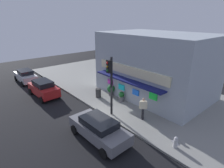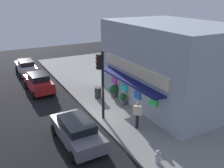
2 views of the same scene
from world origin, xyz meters
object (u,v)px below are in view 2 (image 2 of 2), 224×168
object	(u,v)px
trash_can	(98,93)
parked_car_silver	(26,67)
parked_car_red	(39,83)
fire_hydrant	(158,157)
traffic_light	(101,77)
potted_plant_by_window	(114,90)
pedestrian	(137,113)
potted_plant_by_doorway	(123,99)
parked_car_grey	(77,131)

from	to	relation	value
trash_can	parked_car_silver	distance (m)	10.70
trash_can	parked_car_red	xyz separation A→B (m)	(-4.12, -3.86, 0.24)
parked_car_red	fire_hydrant	bearing A→B (deg)	12.89
trash_can	fire_hydrant	bearing A→B (deg)	-5.45
fire_hydrant	traffic_light	bearing A→B (deg)	-175.60
parked_car_silver	potted_plant_by_window	bearing A→B (deg)	26.47
pedestrian	parked_car_silver	world-z (taller)	pedestrian
pedestrian	potted_plant_by_doorway	xyz separation A→B (m)	(-3.38, 0.92, -0.47)
potted_plant_by_window	parked_car_red	size ratio (longest dim) A/B	0.27
fire_hydrant	parked_car_grey	xyz separation A→B (m)	(-3.88, -2.88, 0.27)
traffic_light	trash_can	size ratio (longest dim) A/B	5.23
potted_plant_by_window	parked_car_red	xyz separation A→B (m)	(-4.55, -5.11, 0.07)
parked_car_grey	parked_car_red	bearing A→B (deg)	-179.23
potted_plant_by_window	parked_car_red	bearing A→B (deg)	-131.66
trash_can	parked_car_silver	size ratio (longest dim) A/B	0.22
fire_hydrant	trash_can	distance (m)	9.03
parked_car_red	parked_car_silver	world-z (taller)	parked_car_red
potted_plant_by_window	parked_car_silver	size ratio (longest dim) A/B	0.26
traffic_light	fire_hydrant	world-z (taller)	traffic_light
potted_plant_by_doorway	parked_car_silver	xyz separation A→B (m)	(-12.08, -5.03, 0.13)
trash_can	potted_plant_by_doorway	xyz separation A→B (m)	(2.13, 1.12, 0.06)
traffic_light	parked_car_red	bearing A→B (deg)	-161.11
pedestrian	parked_car_grey	distance (m)	3.97
potted_plant_by_doorway	potted_plant_by_window	distance (m)	1.71
pedestrian	parked_car_silver	size ratio (longest dim) A/B	0.43
trash_can	parked_car_red	size ratio (longest dim) A/B	0.22
parked_car_grey	parked_car_silver	bearing A→B (deg)	-179.31
parked_car_silver	parked_car_red	bearing A→B (deg)	0.56
parked_car_silver	pedestrian	bearing A→B (deg)	14.89
parked_car_silver	traffic_light	bearing A→B (deg)	11.14
traffic_light	pedestrian	xyz separation A→B (m)	(2.13, 1.49, -2.06)
fire_hydrant	pedestrian	size ratio (longest dim) A/B	0.42
parked_car_red	potted_plant_by_window	bearing A→B (deg)	48.34
fire_hydrant	potted_plant_by_window	bearing A→B (deg)	166.15
traffic_light	parked_car_red	size ratio (longest dim) A/B	1.17
fire_hydrant	pedestrian	world-z (taller)	pedestrian
fire_hydrant	parked_car_silver	bearing A→B (deg)	-170.83
fire_hydrant	parked_car_grey	distance (m)	4.83
potted_plant_by_doorway	parked_car_silver	size ratio (longest dim) A/B	0.23
potted_plant_by_window	parked_car_silver	xyz separation A→B (m)	(-10.38, -5.17, 0.02)
potted_plant_by_doorway	pedestrian	bearing A→B (deg)	-15.21
traffic_light	potted_plant_by_window	world-z (taller)	traffic_light
fire_hydrant	parked_car_red	size ratio (longest dim) A/B	0.18
traffic_light	potted_plant_by_window	size ratio (longest dim) A/B	4.36
potted_plant_by_window	parked_car_silver	bearing A→B (deg)	-153.53
trash_can	traffic_light	bearing A→B (deg)	-20.82
fire_hydrant	pedestrian	xyz separation A→B (m)	(-3.47, 1.05, 0.63)
traffic_light	parked_car_silver	world-z (taller)	traffic_light
parked_car_grey	parked_car_silver	size ratio (longest dim) A/B	1.11
parked_car_grey	potted_plant_by_doorway	bearing A→B (deg)	121.58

